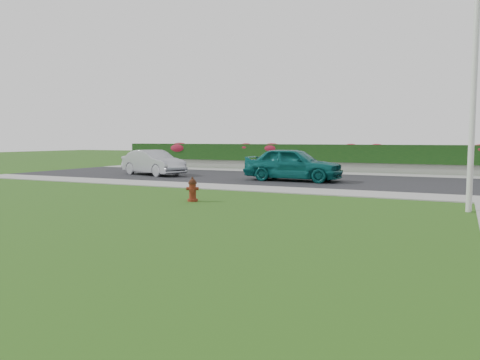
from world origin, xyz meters
The scene contains 15 objects.
ground centered at (0.00, 0.00, 0.00)m, with size 120.00×120.00×0.00m, color black.
street_far centered at (-5.00, 14.00, 0.02)m, with size 26.00×8.00×0.04m, color black.
sidewalk_far centered at (-6.00, 9.00, 0.02)m, with size 24.00×2.00×0.04m, color gray.
sidewalk_beyond centered at (-1.00, 19.00, 0.02)m, with size 34.00×2.00×0.04m, color gray.
retaining_wall centered at (-1.00, 20.50, 0.30)m, with size 34.00×0.40×0.60m, color gray.
hedge centered at (-1.00, 20.60, 1.15)m, with size 32.00×0.90×1.10m, color black.
fire_hydrant centered at (-2.33, 4.63, 0.38)m, with size 0.41×0.39×0.79m.
sedan_teal centered at (-1.70, 12.89, 0.84)m, with size 1.89×4.69×1.60m, color #0B5653.
sedan_silver centered at (-9.90, 12.99, 0.74)m, with size 1.47×4.22×1.39m, color #B0B2B9.
utility_pole centered at (5.81, 6.01, 3.29)m, with size 0.16×0.16×6.58m, color silver.
flower_clump_a centered at (-12.97, 20.50, 1.39)m, with size 1.55×1.00×0.77m, color #A51C37.
flower_clump_b centered at (-7.65, 20.50, 1.47)m, with size 1.14×0.73×0.57m, color #A51C37.
flower_clump_c centered at (-5.78, 20.50, 1.43)m, with size 1.35×0.87×0.68m, color #A51C37.
flower_clump_d centered at (-0.57, 20.50, 1.49)m, with size 1.04×0.67×0.52m, color #A51C37.
flower_clump_e centered at (0.97, 20.50, 1.49)m, with size 1.05×0.68×0.53m, color #A51C37.
Camera 1 is at (5.55, -8.42, 2.03)m, focal length 35.00 mm.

